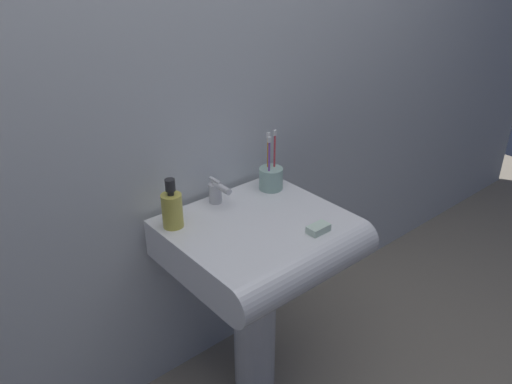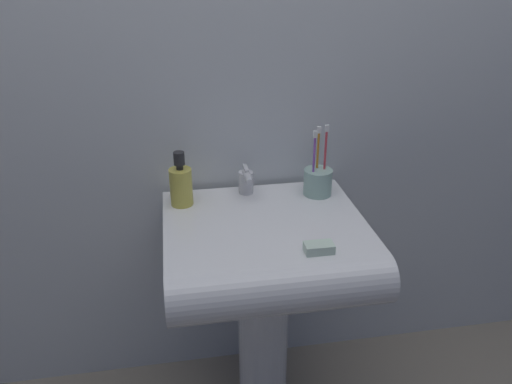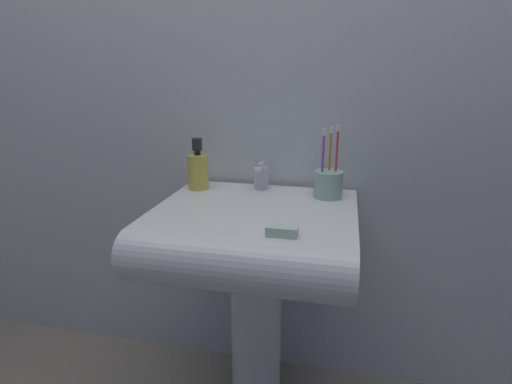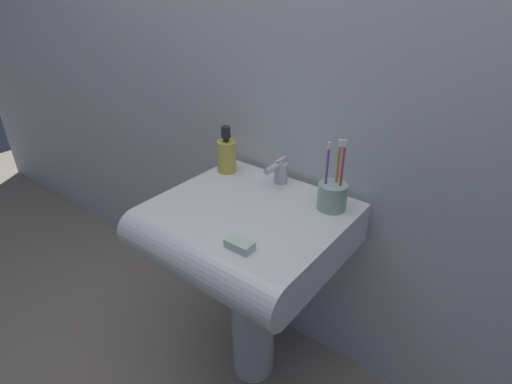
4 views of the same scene
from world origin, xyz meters
The scene contains 8 objects.
ground_plane centered at (0.00, 0.00, 0.00)m, with size 6.00×6.00×0.00m, color gray.
wall_back centered at (0.00, 0.28, 1.20)m, with size 5.00×0.05×2.40m, color silver.
sink_pedestal centered at (0.00, 0.00, 0.30)m, with size 0.16×0.16×0.59m, color white.
sink_basin centered at (0.00, -0.05, 0.66)m, with size 0.56×0.53×0.13m.
faucet centered at (-0.02, 0.17, 0.77)m, with size 0.05×0.11×0.09m.
toothbrush_cup centered at (0.19, 0.14, 0.77)m, with size 0.09×0.09×0.22m.
soap_bottle centered at (-0.22, 0.14, 0.79)m, with size 0.07×0.07×0.17m.
bar_soap centered at (0.10, -0.19, 0.74)m, with size 0.07×0.04×0.02m, color silver.
Camera 1 is at (-0.91, -1.08, 1.55)m, focal length 35.00 mm.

